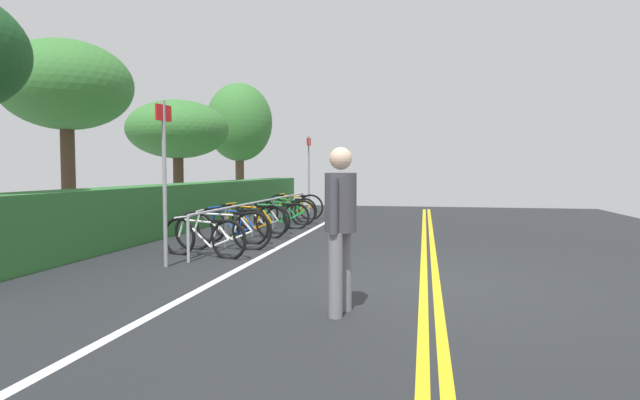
% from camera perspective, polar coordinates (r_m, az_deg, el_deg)
% --- Properties ---
extents(ground_plane, '(28.78, 12.54, 0.05)m').
position_cam_1_polar(ground_plane, '(7.02, 11.78, -9.03)').
color(ground_plane, '#232628').
extents(centre_line_yellow_inner, '(25.90, 0.10, 0.00)m').
position_cam_1_polar(centre_line_yellow_inner, '(7.02, 12.45, -8.82)').
color(centre_line_yellow_inner, gold).
rests_on(centre_line_yellow_inner, ground_plane).
extents(centre_line_yellow_outer, '(25.90, 0.10, 0.00)m').
position_cam_1_polar(centre_line_yellow_outer, '(7.02, 11.12, -8.80)').
color(centre_line_yellow_outer, gold).
rests_on(centre_line_yellow_outer, ground_plane).
extents(bike_lane_stripe_white, '(25.90, 0.12, 0.00)m').
position_cam_1_polar(bike_lane_stripe_white, '(7.51, -10.00, -7.99)').
color(bike_lane_stripe_white, white).
rests_on(bike_lane_stripe_white, ground_plane).
extents(bike_rack, '(8.02, 0.05, 0.76)m').
position_cam_1_polar(bike_rack, '(12.29, -6.12, -0.82)').
color(bike_rack, '#9EA0A5').
rests_on(bike_rack, ground_plane).
extents(bicycle_0, '(0.53, 1.67, 0.70)m').
position_cam_1_polar(bicycle_0, '(9.10, -12.47, -3.96)').
color(bicycle_0, black).
rests_on(bicycle_0, ground_plane).
extents(bicycle_1, '(0.46, 1.79, 0.76)m').
position_cam_1_polar(bicycle_1, '(9.81, -10.40, -3.25)').
color(bicycle_1, black).
rests_on(bicycle_1, ground_plane).
extents(bicycle_2, '(0.51, 1.69, 0.75)m').
position_cam_1_polar(bicycle_2, '(10.73, -9.51, -2.72)').
color(bicycle_2, black).
rests_on(bicycle_2, ground_plane).
extents(bicycle_3, '(0.46, 1.80, 0.77)m').
position_cam_1_polar(bicycle_3, '(11.54, -7.67, -2.23)').
color(bicycle_3, black).
rests_on(bicycle_3, ground_plane).
extents(bicycle_4, '(0.58, 1.58, 0.69)m').
position_cam_1_polar(bicycle_4, '(12.34, -6.46, -2.05)').
color(bicycle_4, black).
rests_on(bicycle_4, ground_plane).
extents(bicycle_5, '(0.48, 1.75, 0.70)m').
position_cam_1_polar(bicycle_5, '(13.08, -4.98, -1.71)').
color(bicycle_5, black).
rests_on(bicycle_5, ground_plane).
extents(bicycle_6, '(0.58, 1.64, 0.71)m').
position_cam_1_polar(bicycle_6, '(14.01, -3.86, -1.36)').
color(bicycle_6, black).
rests_on(bicycle_6, ground_plane).
extents(bicycle_7, '(0.56, 1.65, 0.73)m').
position_cam_1_polar(bicycle_7, '(14.83, -3.24, -1.05)').
color(bicycle_7, black).
rests_on(bicycle_7, ground_plane).
extents(bicycle_8, '(0.46, 1.72, 0.79)m').
position_cam_1_polar(bicycle_8, '(15.67, -2.72, -0.72)').
color(bicycle_8, black).
rests_on(bicycle_8, ground_plane).
extents(pedestrian, '(0.48, 0.32, 1.69)m').
position_cam_1_polar(pedestrian, '(5.31, 2.23, -2.02)').
color(pedestrian, slate).
rests_on(pedestrian, ground_plane).
extents(sign_post_near, '(0.36, 0.08, 2.49)m').
position_cam_1_polar(sign_post_near, '(8.23, -16.46, 3.28)').
color(sign_post_near, gray).
rests_on(sign_post_near, ground_plane).
extents(sign_post_far, '(0.36, 0.06, 2.54)m').
position_cam_1_polar(sign_post_far, '(17.04, -1.22, 3.46)').
color(sign_post_far, gray).
rests_on(sign_post_far, ground_plane).
extents(hedge_backdrop, '(16.97, 0.89, 1.12)m').
position_cam_1_polar(hedge_backdrop, '(14.47, -12.71, -0.37)').
color(hedge_backdrop, '#2D6B30').
rests_on(hedge_backdrop, ground_plane).
extents(tree_mid, '(2.96, 2.96, 4.39)m').
position_cam_1_polar(tree_mid, '(13.54, -25.74, 10.98)').
color(tree_mid, '#473323').
rests_on(tree_mid, ground_plane).
extents(tree_far_right, '(3.14, 3.14, 3.62)m').
position_cam_1_polar(tree_far_right, '(17.15, -15.11, 7.31)').
color(tree_far_right, '#473323').
rests_on(tree_far_right, ground_plane).
extents(tree_extra, '(2.50, 2.50, 4.74)m').
position_cam_1_polar(tree_extra, '(20.54, -8.70, 8.22)').
color(tree_extra, brown).
rests_on(tree_extra, ground_plane).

